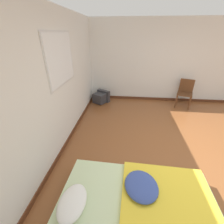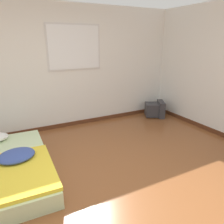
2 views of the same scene
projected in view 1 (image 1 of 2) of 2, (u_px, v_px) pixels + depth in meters
ground_plane at (189, 161)px, 2.85m from camera, size 20.00×20.00×0.00m
wall_back at (49, 92)px, 2.49m from camera, size 8.33×0.08×2.60m
wall_right at (166, 63)px, 4.88m from camera, size 0.08×7.42×2.60m
mattress_bed at (138, 203)px, 2.00m from camera, size 1.22×2.09×0.37m
crt_tv at (101, 97)px, 5.20m from camera, size 0.60×0.59×0.40m
wooden_chair at (185, 91)px, 4.84m from camera, size 0.58×0.58×0.86m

